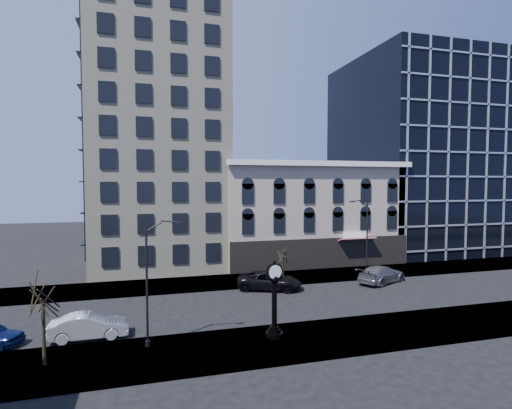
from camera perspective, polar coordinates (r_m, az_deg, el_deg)
name	(u,v)px	position (r m, az deg, el deg)	size (l,w,h in m)	color
ground	(246,306)	(33.43, -1.51, -14.24)	(160.00, 160.00, 0.00)	black
sidewalk_far	(226,282)	(40.94, -4.28, -10.92)	(160.00, 6.00, 0.12)	gray
sidewalk_near	(277,343)	(26.17, 3.00, -19.11)	(160.00, 6.00, 0.12)	gray
cream_tower	(158,105)	(50.76, -13.85, 13.62)	(15.90, 15.40, 42.50)	beige
victorian_row	(307,214)	(51.00, 7.26, -1.41)	(22.60, 11.19, 12.50)	#A49887
glass_office	(417,156)	(65.48, 21.98, 6.38)	(20.00, 20.15, 28.00)	black
street_clock	(274,302)	(26.16, 2.64, -13.80)	(1.12, 1.12, 4.93)	black
street_lamp_near	(156,250)	(24.65, -14.08, -6.27)	(2.00, 0.56, 7.76)	black
street_lamp_far	(362,218)	(43.08, 14.95, -1.85)	(2.13, 0.42, 8.23)	black
bare_tree_near	(42,290)	(24.64, -28.20, -10.73)	(3.16, 3.16, 5.42)	#2D2316
bare_tree_far	(283,251)	(40.72, 3.87, -6.62)	(2.31, 2.31, 3.96)	#2D2316
car_near_b	(89,326)	(28.75, -22.73, -15.72)	(1.69, 4.84, 1.60)	silver
car_far_a	(270,281)	(37.97, 1.95, -10.83)	(2.76, 5.98, 1.66)	black
car_far_b	(382,274)	(42.37, 17.52, -9.47)	(2.39, 5.87, 1.70)	#595B60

